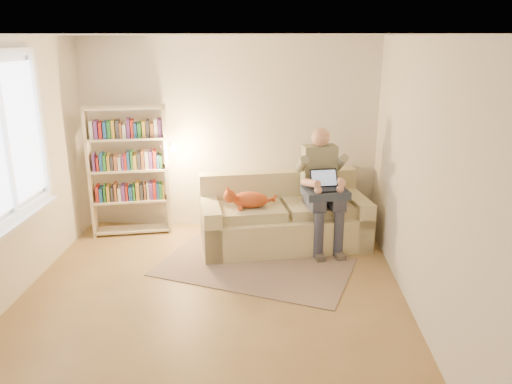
{
  "coord_description": "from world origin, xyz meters",
  "views": [
    {
      "loc": [
        0.65,
        -4.43,
        2.59
      ],
      "look_at": [
        0.42,
        1.0,
        0.89
      ],
      "focal_mm": 35.0,
      "sensor_mm": 36.0,
      "label": 1
    }
  ],
  "objects_px": {
    "cat": "(246,199)",
    "laptop": "(327,184)",
    "person": "(322,182)",
    "bookshelf": "(129,165)",
    "sofa": "(283,220)"
  },
  "relations": [
    {
      "from": "cat",
      "to": "laptop",
      "type": "bearing_deg",
      "value": -9.35
    },
    {
      "from": "person",
      "to": "bookshelf",
      "type": "relative_size",
      "value": 0.87
    },
    {
      "from": "laptop",
      "to": "cat",
      "type": "bearing_deg",
      "value": 170.65
    },
    {
      "from": "bookshelf",
      "to": "sofa",
      "type": "bearing_deg",
      "value": -19.99
    },
    {
      "from": "person",
      "to": "bookshelf",
      "type": "distance_m",
      "value": 2.55
    },
    {
      "from": "cat",
      "to": "bookshelf",
      "type": "xyz_separation_m",
      "value": [
        -1.58,
        0.52,
        0.29
      ]
    },
    {
      "from": "person",
      "to": "cat",
      "type": "relative_size",
      "value": 2.32
    },
    {
      "from": "person",
      "to": "laptop",
      "type": "height_order",
      "value": "person"
    },
    {
      "from": "sofa",
      "to": "cat",
      "type": "height_order",
      "value": "sofa"
    },
    {
      "from": "laptop",
      "to": "person",
      "type": "bearing_deg",
      "value": 98.25
    },
    {
      "from": "person",
      "to": "laptop",
      "type": "xyz_separation_m",
      "value": [
        0.05,
        -0.13,
        0.02
      ]
    },
    {
      "from": "cat",
      "to": "bookshelf",
      "type": "bearing_deg",
      "value": 149.71
    },
    {
      "from": "sofa",
      "to": "person",
      "type": "bearing_deg",
      "value": -19.28
    },
    {
      "from": "bookshelf",
      "to": "person",
      "type": "bearing_deg",
      "value": -19.86
    },
    {
      "from": "cat",
      "to": "person",
      "type": "bearing_deg",
      "value": -1.44
    }
  ]
}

